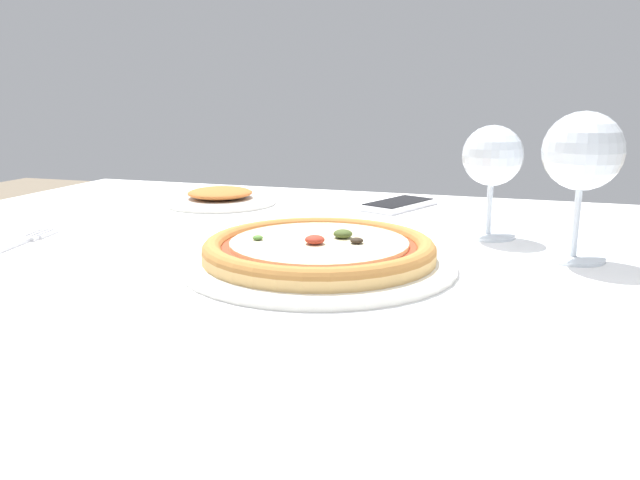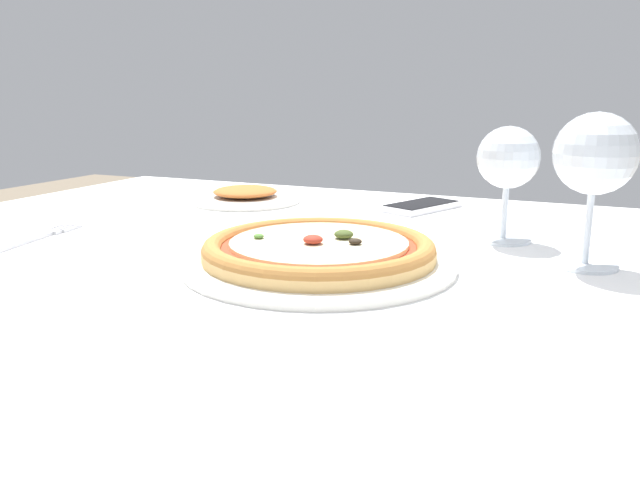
% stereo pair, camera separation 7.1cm
% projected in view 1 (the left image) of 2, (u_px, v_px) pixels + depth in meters
% --- Properties ---
extents(dining_table, '(1.17, 1.10, 0.75)m').
position_uv_depth(dining_table, '(231.00, 327.00, 0.77)').
color(dining_table, '#997047').
rests_on(dining_table, ground_plane).
extents(pizza_plate, '(0.31, 0.31, 0.04)m').
position_uv_depth(pizza_plate, '(320.00, 251.00, 0.71)').
color(pizza_plate, white).
rests_on(pizza_plate, dining_table).
extents(fork, '(0.05, 0.17, 0.00)m').
position_uv_depth(fork, '(17.00, 243.00, 0.81)').
color(fork, silver).
rests_on(fork, dining_table).
extents(wine_glass_far_left, '(0.09, 0.09, 0.17)m').
position_uv_depth(wine_glass_far_left, '(583.00, 155.00, 0.71)').
color(wine_glass_far_left, silver).
rests_on(wine_glass_far_left, dining_table).
extents(wine_glass_far_right, '(0.08, 0.08, 0.15)m').
position_uv_depth(wine_glass_far_right, '(492.00, 159.00, 0.84)').
color(wine_glass_far_right, silver).
rests_on(wine_glass_far_right, dining_table).
extents(cell_phone, '(0.12, 0.16, 0.01)m').
position_uv_depth(cell_phone, '(398.00, 204.00, 1.07)').
color(cell_phone, white).
rests_on(cell_phone, dining_table).
extents(side_plate, '(0.20, 0.20, 0.03)m').
position_uv_depth(side_plate, '(220.00, 198.00, 1.11)').
color(side_plate, white).
rests_on(side_plate, dining_table).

